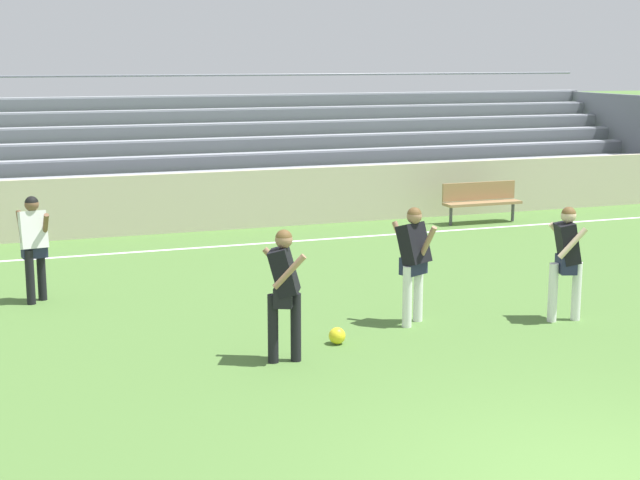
% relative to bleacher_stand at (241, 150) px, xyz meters
% --- Properties ---
extents(field_line_sideline, '(44.00, 0.12, 0.01)m').
position_rel_bleacher_stand_xyz_m(field_line_sideline, '(-1.25, -4.80, -1.38)').
color(field_line_sideline, white).
rests_on(field_line_sideline, ground).
extents(sideline_wall, '(48.00, 0.16, 1.25)m').
position_rel_bleacher_stand_xyz_m(sideline_wall, '(-1.25, -3.00, -0.76)').
color(sideline_wall, beige).
rests_on(sideline_wall, ground).
extents(bleacher_stand, '(22.07, 4.81, 3.19)m').
position_rel_bleacher_stand_xyz_m(bleacher_stand, '(0.00, 0.00, 0.00)').
color(bleacher_stand, '#9EA3AD').
rests_on(bleacher_stand, ground).
extents(bench_centre_sideline, '(1.80, 0.40, 0.90)m').
position_rel_bleacher_stand_xyz_m(bench_centre_sideline, '(4.37, -4.14, -0.84)').
color(bench_centre_sideline, '#99754C').
rests_on(bench_centre_sideline, ground).
extents(player_dark_on_ball, '(0.49, 0.64, 1.63)m').
position_rel_bleacher_stand_xyz_m(player_dark_on_ball, '(-2.74, -12.02, -0.42)').
color(player_dark_on_ball, black).
rests_on(player_dark_on_ball, ground).
extents(player_dark_dropping_back, '(0.50, 0.66, 1.64)m').
position_rel_bleacher_stand_xyz_m(player_dark_dropping_back, '(-0.57, -11.04, -0.41)').
color(player_dark_dropping_back, white).
rests_on(player_dark_dropping_back, ground).
extents(player_dark_wide_left, '(0.51, 0.60, 1.62)m').
position_rel_bleacher_stand_xyz_m(player_dark_wide_left, '(1.50, -11.62, -0.43)').
color(player_dark_wide_left, white).
rests_on(player_dark_wide_left, ground).
extents(player_white_pressing_high, '(0.46, 0.56, 1.62)m').
position_rel_bleacher_stand_xyz_m(player_white_pressing_high, '(-5.39, -8.03, -0.43)').
color(player_white_pressing_high, black).
rests_on(player_white_pressing_high, ground).
extents(soccer_ball, '(0.22, 0.22, 0.22)m').
position_rel_bleacher_stand_xyz_m(soccer_ball, '(-1.88, -11.56, -1.27)').
color(soccer_ball, yellow).
rests_on(soccer_ball, ground).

